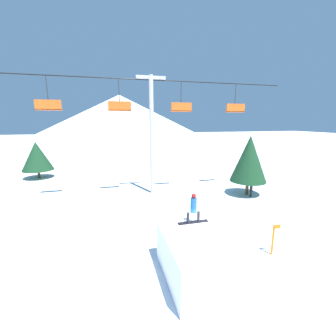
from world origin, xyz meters
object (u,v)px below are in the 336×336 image
distant_skier (251,189)px  pine_tree_near (249,159)px  snow_ramp (198,257)px  snowboarder (193,208)px  trail_marker (273,239)px

distant_skier → pine_tree_near: bearing=88.5°
snow_ramp → snowboarder: (0.23, 1.24, 1.59)m
snowboarder → distant_skier: 10.72m
pine_tree_near → snowboarder: bearing=-136.4°
trail_marker → distant_skier: trail_marker is taller
snow_ramp → snowboarder: snowboarder is taller
snow_ramp → pine_tree_near: pine_tree_near is taller
snow_ramp → distant_skier: bearing=45.2°
pine_tree_near → trail_marker: bearing=-116.5°
snowboarder → trail_marker: bearing=-9.9°
pine_tree_near → trail_marker: size_ratio=3.33×
pine_tree_near → distant_skier: 2.58m
snow_ramp → trail_marker: size_ratio=2.38×
pine_tree_near → distant_skier: size_ratio=4.20×
trail_marker → distant_skier: size_ratio=1.26×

